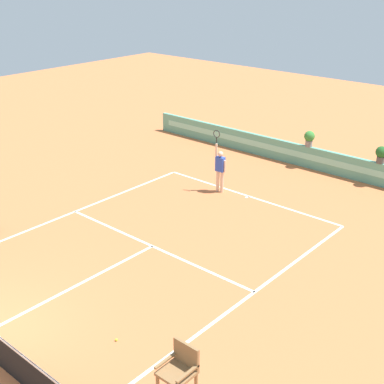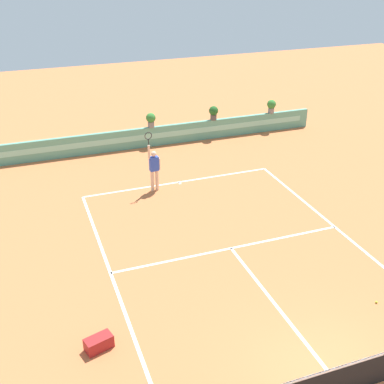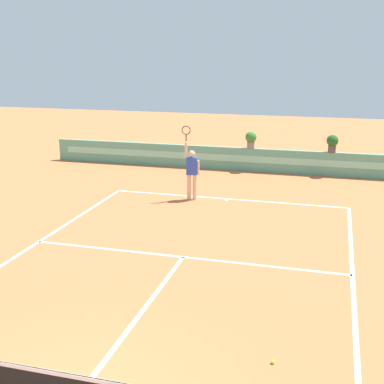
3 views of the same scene
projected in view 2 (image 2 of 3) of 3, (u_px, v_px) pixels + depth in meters
ground_plane at (236, 255)px, 16.36m from camera, size 60.00×60.00×0.00m
court_lines at (227, 243)px, 16.96m from camera, size 8.32×11.94×0.01m
net at (348, 377)px, 11.10m from camera, size 8.92×0.10×1.00m
back_wall_barrier at (150, 137)px, 24.85m from camera, size 18.00×0.21×1.00m
gear_bag at (99, 343)px, 12.50m from camera, size 0.77×0.54×0.36m
tennis_player at (154, 167)px, 20.14m from camera, size 0.62×0.25×2.58m
tennis_ball_near_baseline at (376, 302)px, 14.15m from camera, size 0.07×0.07×0.07m
potted_plant_centre at (151, 119)px, 24.46m from camera, size 0.48×0.48×0.72m
potted_plant_right at (214, 112)px, 25.48m from camera, size 0.48×0.48×0.72m
potted_plant_far_right at (271, 105)px, 26.50m from camera, size 0.48×0.48×0.72m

